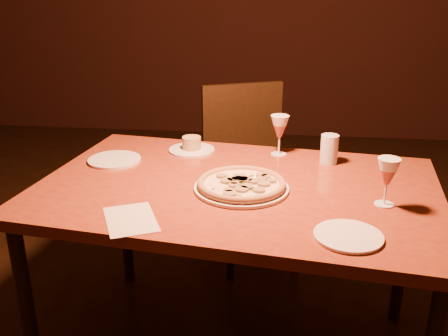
# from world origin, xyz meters

# --- Properties ---
(dining_table) EXTENTS (1.58, 1.13, 0.78)m
(dining_table) POSITION_xyz_m (0.11, 0.28, 0.72)
(dining_table) COLOR brown
(dining_table) RESTS_ON floor
(chair_far) EXTENTS (0.60, 0.60, 0.96)m
(chair_far) POSITION_xyz_m (0.10, 1.16, 0.54)
(chair_far) COLOR black
(chair_far) RESTS_ON floor
(pizza_plate) EXTENTS (0.34, 0.34, 0.04)m
(pizza_plate) POSITION_xyz_m (0.13, 0.23, 0.80)
(pizza_plate) COLOR white
(pizza_plate) RESTS_ON dining_table
(ramekin_saucer) EXTENTS (0.20, 0.20, 0.06)m
(ramekin_saucer) POSITION_xyz_m (-0.13, 0.64, 0.81)
(ramekin_saucer) COLOR white
(ramekin_saucer) RESTS_ON dining_table
(wine_glass_far) EXTENTS (0.08, 0.08, 0.17)m
(wine_glass_far) POSITION_xyz_m (0.26, 0.63, 0.87)
(wine_glass_far) COLOR #A34F43
(wine_glass_far) RESTS_ON dining_table
(wine_glass_right) EXTENTS (0.08, 0.08, 0.17)m
(wine_glass_right) POSITION_xyz_m (0.62, 0.16, 0.87)
(wine_glass_right) COLOR #A34F43
(wine_glass_right) RESTS_ON dining_table
(water_tumbler) EXTENTS (0.07, 0.07, 0.12)m
(water_tumbler) POSITION_xyz_m (0.46, 0.55, 0.84)
(water_tumbler) COLOR silver
(water_tumbler) RESTS_ON dining_table
(side_plate_left) EXTENTS (0.22, 0.22, 0.01)m
(side_plate_left) POSITION_xyz_m (-0.42, 0.47, 0.79)
(side_plate_left) COLOR white
(side_plate_left) RESTS_ON dining_table
(side_plate_near) EXTENTS (0.20, 0.20, 0.01)m
(side_plate_near) POSITION_xyz_m (0.47, -0.09, 0.79)
(side_plate_near) COLOR white
(side_plate_near) RESTS_ON dining_table
(menu_card) EXTENTS (0.23, 0.27, 0.00)m
(menu_card) POSITION_xyz_m (-0.20, -0.05, 0.79)
(menu_card) COLOR beige
(menu_card) RESTS_ON dining_table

